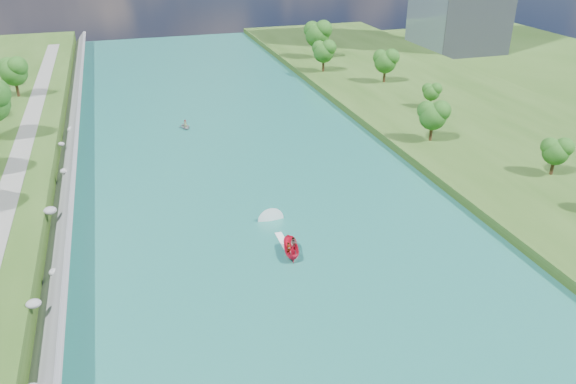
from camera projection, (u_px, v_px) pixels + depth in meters
name	position (u px, v px, depth m)	size (l,w,h in m)	color
ground	(287.00, 257.00, 67.25)	(260.00, 260.00, 0.00)	#2D5119
river_water	(248.00, 187.00, 84.34)	(55.00, 240.00, 0.10)	#1A6559
berm_east	(525.00, 147.00, 97.17)	(44.00, 240.00, 1.50)	#2D5119
riprap_bank	(63.00, 202.00, 76.07)	(4.02, 236.00, 4.25)	slate
riverside_path	(8.00, 195.00, 74.15)	(3.00, 200.00, 0.10)	gray
trees_east	(410.00, 88.00, 110.47)	(16.07, 136.69, 11.66)	#1A5015
motorboat	(288.00, 244.00, 68.23)	(3.60, 19.17, 2.04)	red
raft	(185.00, 126.00, 107.35)	(2.48, 3.25, 1.66)	gray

